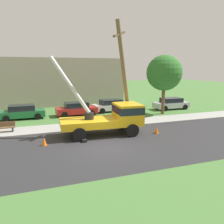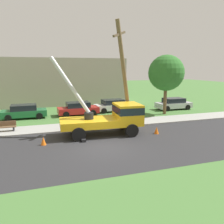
% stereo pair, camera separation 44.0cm
% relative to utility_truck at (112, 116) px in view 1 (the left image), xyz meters
% --- Properties ---
extents(ground_plane, '(120.00, 120.00, 0.00)m').
position_rel_utility_truck_xyz_m(ground_plane, '(-1.40, 9.37, -1.41)').
color(ground_plane, '#477538').
extents(road_asphalt, '(80.00, 8.52, 0.01)m').
position_rel_utility_truck_xyz_m(road_asphalt, '(-1.40, -2.63, -1.40)').
color(road_asphalt, '#2B2B2D').
rests_on(road_asphalt, ground).
extents(sidewalk_strip, '(80.00, 2.62, 0.10)m').
position_rel_utility_truck_xyz_m(sidewalk_strip, '(-1.40, 2.95, -1.36)').
color(sidewalk_strip, '#9E9E99').
rests_on(sidewalk_strip, ground).
extents(utility_truck, '(6.75, 3.21, 5.98)m').
position_rel_utility_truck_xyz_m(utility_truck, '(0.00, 0.00, 0.00)').
color(utility_truck, gold).
rests_on(utility_truck, ground).
extents(leaning_utility_pole, '(2.60, 2.37, 8.72)m').
position_rel_utility_truck_xyz_m(leaning_utility_pole, '(1.40, 0.96, 3.06)').
color(leaning_utility_pole, brown).
rests_on(leaning_utility_pole, ground).
extents(traffic_cone_ahead, '(0.36, 0.36, 0.56)m').
position_rel_utility_truck_xyz_m(traffic_cone_ahead, '(3.38, -1.08, -1.13)').
color(traffic_cone_ahead, orange).
rests_on(traffic_cone_ahead, ground).
extents(traffic_cone_behind, '(0.36, 0.36, 0.56)m').
position_rel_utility_truck_xyz_m(traffic_cone_behind, '(-5.18, -1.10, -1.13)').
color(traffic_cone_behind, orange).
rests_on(traffic_cone_behind, ground).
extents(traffic_cone_curbside, '(0.36, 0.36, 0.56)m').
position_rel_utility_truck_xyz_m(traffic_cone_curbside, '(1.61, 1.47, -1.13)').
color(traffic_cone_curbside, orange).
rests_on(traffic_cone_curbside, ground).
extents(parked_sedan_green, '(4.44, 2.09, 1.42)m').
position_rel_utility_truck_xyz_m(parked_sedan_green, '(-6.85, 8.01, -0.70)').
color(parked_sedan_green, '#1E6638').
rests_on(parked_sedan_green, ground).
extents(parked_sedan_red, '(4.46, 2.12, 1.42)m').
position_rel_utility_truck_xyz_m(parked_sedan_red, '(-1.30, 7.99, -0.70)').
color(parked_sedan_red, '#B21E1E').
rests_on(parked_sedan_red, ground).
extents(parked_sedan_white, '(4.51, 2.21, 1.42)m').
position_rel_utility_truck_xyz_m(parked_sedan_white, '(2.99, 8.83, -0.70)').
color(parked_sedan_white, silver).
rests_on(parked_sedan_white, ground).
extents(parked_sedan_silver, '(4.43, 2.06, 1.42)m').
position_rel_utility_truck_xyz_m(parked_sedan_silver, '(10.60, 7.76, -0.70)').
color(parked_sedan_silver, '#B7B7BF').
rests_on(parked_sedan_silver, ground).
extents(park_bench, '(1.60, 0.45, 0.90)m').
position_rel_utility_truck_xyz_m(park_bench, '(-8.00, 3.01, -0.95)').
color(park_bench, brown).
rests_on(park_bench, ground).
extents(roadside_tree_near, '(3.90, 3.90, 6.51)m').
position_rel_utility_truck_xyz_m(roadside_tree_near, '(8.02, 5.55, 3.13)').
color(roadside_tree_near, brown).
rests_on(roadside_tree_near, ground).
extents(lowrise_building_backdrop, '(18.00, 6.00, 6.40)m').
position_rel_utility_truck_xyz_m(lowrise_building_backdrop, '(-2.28, 17.06, 1.79)').
color(lowrise_building_backdrop, '#A5998C').
rests_on(lowrise_building_backdrop, ground).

